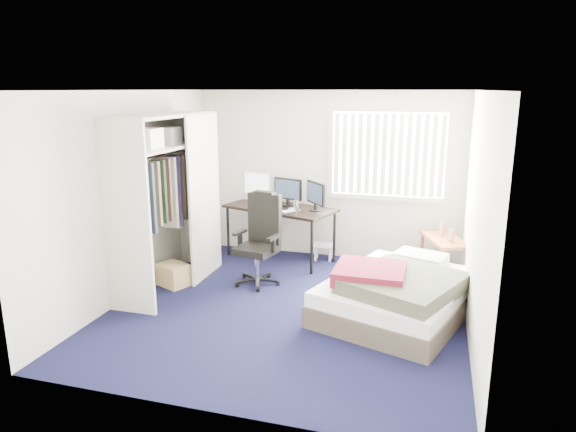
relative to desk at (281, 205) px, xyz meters
The scene contains 10 objects.
ground 2.03m from the desk, 70.68° to the right, with size 4.20×4.20×0.00m, color black.
room_shell 1.98m from the desk, 70.68° to the right, with size 4.20×4.20×4.20m.
window_assembly 1.73m from the desk, 10.82° to the left, with size 1.72×0.09×1.32m.
closet 1.90m from the desk, 125.44° to the right, with size 0.64×1.84×2.22m.
desk is the anchor object (origin of this frame).
office_chair 1.10m from the desk, 88.99° to the right, with size 0.67×0.67×1.21m.
footstool 0.91m from the desk, ahead, with size 0.31×0.26×0.24m.
nightstand 2.40m from the desk, ahead, with size 0.69×0.93×0.75m.
bed 2.51m from the desk, 40.37° to the right, with size 1.93×2.23×0.63m.
pine_box 1.92m from the desk, 125.18° to the right, with size 0.39×0.29×0.29m, color tan.
Camera 1 is at (1.55, -5.40, 2.51)m, focal length 32.00 mm.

